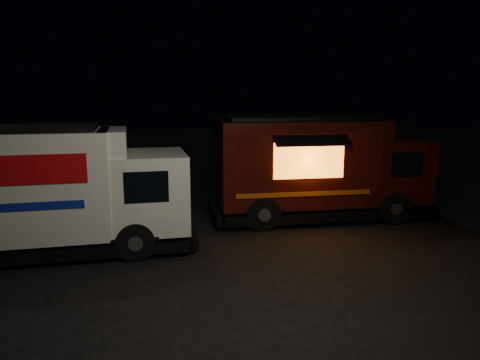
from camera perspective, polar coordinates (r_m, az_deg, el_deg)
name	(u,v)px	position (r m, az deg, el deg)	size (l,w,h in m)	color
ground	(249,255)	(12.13, 1.06, -9.14)	(80.00, 80.00, 0.00)	black
white_truck	(50,190)	(12.84, -22.16, -1.19)	(7.27, 2.48, 3.29)	white
red_truck	(321,167)	(15.59, 9.81, 1.54)	(7.22, 2.66, 3.36)	#3B0F0A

